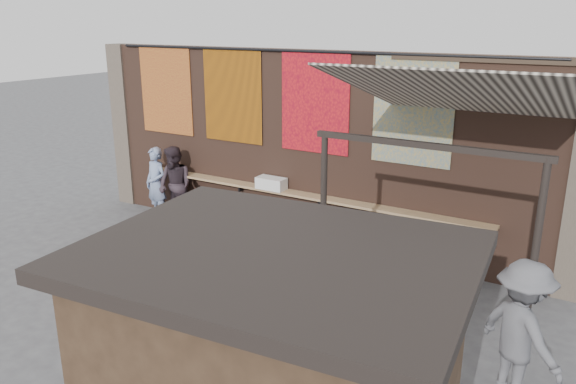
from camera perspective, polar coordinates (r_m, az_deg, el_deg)
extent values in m
plane|color=#474749|center=(10.24, -5.66, -9.47)|extent=(70.00, 70.00, 0.00)
cube|color=brown|center=(11.72, 1.88, 4.46)|extent=(10.00, 0.40, 4.00)
cube|color=#4C4238|center=(14.89, -16.04, 6.54)|extent=(0.50, 0.50, 4.00)
cube|color=#9E7A51|center=(11.64, 0.96, -0.21)|extent=(8.00, 0.32, 0.05)
cube|color=white|center=(11.88, -1.71, 0.89)|extent=(0.63, 0.32, 0.25)
cube|color=maroon|center=(13.47, -12.29, 10.06)|extent=(1.50, 0.02, 2.00)
cube|color=orange|center=(12.27, -5.65, 9.70)|extent=(1.50, 0.02, 2.00)
cube|color=red|center=(11.21, 2.74, 9.06)|extent=(1.50, 0.02, 2.00)
cube|color=#2B649F|center=(10.43, 12.57, 8.07)|extent=(1.50, 0.02, 2.00)
cylinder|color=black|center=(11.25, 1.40, 14.12)|extent=(9.50, 0.06, 0.06)
imported|color=#7F91B9|center=(13.58, -13.23, 0.85)|extent=(0.70, 0.52, 1.73)
imported|color=#30252C|center=(13.18, -11.39, 0.65)|extent=(0.98, 0.81, 1.81)
imported|color=#151A31|center=(8.98, 8.79, -8.03)|extent=(0.94, 0.43, 1.57)
imported|color=slate|center=(7.55, 22.60, -13.09)|extent=(1.39, 1.28, 1.88)
imported|color=#855E54|center=(9.21, 3.93, -6.85)|extent=(0.97, 0.87, 1.67)
cube|color=black|center=(4.25, -1.18, -6.50)|extent=(3.07, 2.46, 0.12)
cube|color=gold|center=(5.44, 3.82, -10.73)|extent=(1.20, 0.13, 0.50)
cube|color=beige|center=(8.52, 17.10, 9.50)|extent=(3.20, 3.28, 0.97)
cube|color=#33261C|center=(10.03, 19.60, 12.62)|extent=(3.30, 0.08, 0.12)
cube|color=black|center=(7.17, 13.80, 4.62)|extent=(3.00, 0.08, 0.08)
cylinder|color=black|center=(8.12, 3.56, -4.75)|extent=(0.09, 0.09, 3.10)
cylinder|color=black|center=(7.39, 23.44, -8.52)|extent=(0.09, 0.09, 3.10)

